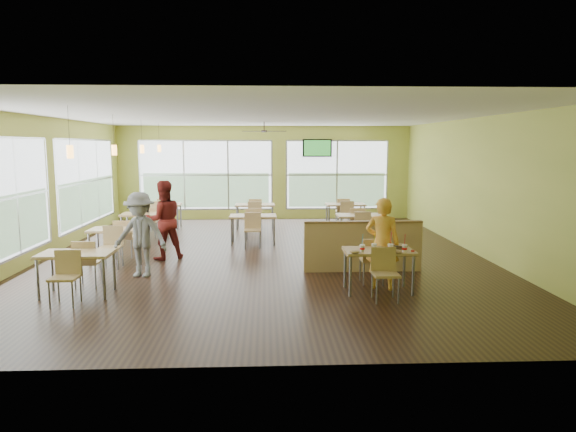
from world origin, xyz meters
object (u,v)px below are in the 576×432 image
at_px(main_table, 379,256).
at_px(man_plaid, 382,244).
at_px(half_wall_divider, 363,246).
at_px(food_basket, 400,246).

bearing_deg(main_table, man_plaid, 58.80).
xyz_separation_m(half_wall_divider, man_plaid, (0.10, -1.28, 0.30)).
height_order(half_wall_divider, food_basket, half_wall_divider).
distance_m(main_table, half_wall_divider, 1.45).
relative_size(half_wall_divider, man_plaid, 1.46).
xyz_separation_m(main_table, food_basket, (0.41, 0.12, 0.15)).
xyz_separation_m(half_wall_divider, food_basket, (0.41, -1.33, 0.26)).
bearing_deg(main_table, food_basket, 16.02).
bearing_deg(half_wall_divider, man_plaid, -85.49).
xyz_separation_m(main_table, half_wall_divider, (0.00, 1.45, -0.11)).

